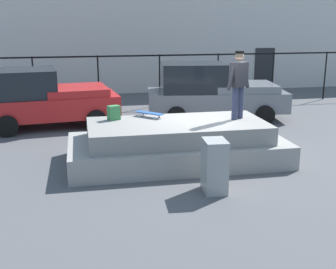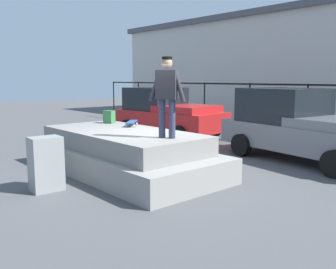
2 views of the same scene
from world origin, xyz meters
TOP-DOWN VIEW (x-y plane):
  - ground_plane at (0.00, 0.00)m, footprint 60.00×60.00m
  - concrete_ledge at (-0.86, -0.37)m, footprint 5.20×2.47m
  - skateboarder at (0.67, -0.30)m, footprint 0.74×0.47m
  - skateboard at (-1.43, 0.33)m, footprint 0.68×0.69m
  - backpack at (-2.33, 0.21)m, footprint 0.33×0.29m
  - car_red_pickup_near at (-4.23, 3.99)m, footprint 4.44×2.54m
  - car_grey_pickup_mid at (1.31, 3.99)m, footprint 4.90×2.59m
  - utility_box at (-0.55, -2.40)m, footprint 0.48×0.63m
  - fence_row at (0.00, 6.69)m, footprint 24.06×0.06m

SIDE VIEW (x-z plane):
  - ground_plane at x=0.00m, z-range 0.00..0.00m
  - concrete_ledge at x=-0.86m, z-range -0.05..0.94m
  - utility_box at x=-0.55m, z-range 0.00..1.08m
  - car_red_pickup_near at x=-4.23m, z-range -0.01..1.85m
  - car_grey_pickup_mid at x=1.31m, z-range -0.02..1.92m
  - skateboard at x=-1.43m, z-range 1.02..1.14m
  - backpack at x=-2.33m, z-range 0.98..1.33m
  - fence_row at x=0.00m, z-range 0.41..2.44m
  - skateboarder at x=0.67m, z-range 1.11..2.77m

